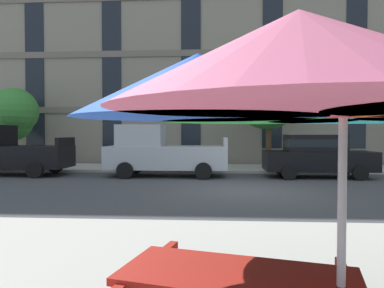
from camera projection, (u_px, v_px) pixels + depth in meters
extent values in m
plane|color=#424244|center=(243.00, 191.00, 11.51)|extent=(120.00, 120.00, 0.00)
cube|color=#B2ADA3|center=(233.00, 168.00, 18.29)|extent=(56.00, 3.60, 0.12)
cube|color=gray|center=(228.00, 27.00, 26.19)|extent=(45.74, 12.00, 19.20)
cube|color=#6B6056|center=(231.00, 109.00, 20.35)|extent=(44.82, 0.08, 0.36)
cube|color=#6B6056|center=(231.00, 52.00, 20.26)|extent=(44.82, 0.08, 0.36)
cube|color=black|center=(11.00, 157.00, 15.81)|extent=(5.10, 1.90, 0.96)
cube|color=black|center=(65.00, 142.00, 15.63)|extent=(0.16, 1.75, 0.36)
cylinder|color=black|center=(55.00, 166.00, 16.67)|extent=(0.68, 0.22, 0.68)
cylinder|color=black|center=(35.00, 170.00, 14.77)|extent=(0.68, 0.22, 0.68)
cube|color=#A8AAB2|center=(167.00, 157.00, 15.36)|extent=(5.10, 1.90, 0.96)
cube|color=#A8AAB2|center=(141.00, 135.00, 15.41)|extent=(1.90, 1.75, 0.90)
cube|color=#A8AAB2|center=(225.00, 142.00, 15.19)|extent=(0.16, 1.75, 0.36)
cylinder|color=black|center=(205.00, 167.00, 16.22)|extent=(0.68, 0.22, 0.68)
cylinder|color=black|center=(203.00, 171.00, 14.33)|extent=(0.68, 0.22, 0.68)
cylinder|color=black|center=(135.00, 166.00, 16.43)|extent=(0.68, 0.22, 0.68)
cylinder|color=black|center=(125.00, 170.00, 14.53)|extent=(0.68, 0.22, 0.68)
cube|color=black|center=(318.00, 161.00, 14.96)|extent=(4.40, 1.76, 0.80)
cube|color=black|center=(314.00, 143.00, 14.95)|extent=(2.30, 1.55, 0.68)
cube|color=black|center=(314.00, 143.00, 14.95)|extent=(2.32, 1.57, 0.32)
cylinder|color=black|center=(344.00, 168.00, 15.77)|extent=(0.60, 0.22, 0.60)
cylinder|color=black|center=(360.00, 173.00, 14.01)|extent=(0.60, 0.22, 0.60)
cylinder|color=black|center=(281.00, 168.00, 15.94)|extent=(0.60, 0.22, 0.60)
cylinder|color=black|center=(289.00, 172.00, 14.18)|extent=(0.60, 0.22, 0.60)
cylinder|color=brown|center=(13.00, 150.00, 19.11)|extent=(0.30, 0.30, 1.96)
sphere|color=#387F33|center=(15.00, 118.00, 19.11)|extent=(1.60, 1.60, 1.60)
sphere|color=#387F33|center=(15.00, 111.00, 18.73)|extent=(2.41, 2.41, 2.41)
sphere|color=#387F33|center=(11.00, 120.00, 18.83)|extent=(2.21, 2.21, 2.21)
sphere|color=#387F33|center=(9.00, 114.00, 19.25)|extent=(2.24, 2.24, 2.24)
cylinder|color=#4C3823|center=(269.00, 144.00, 17.92)|extent=(0.28, 0.28, 2.60)
sphere|color=#2D702D|center=(267.00, 96.00, 17.71)|extent=(3.29, 3.29, 3.29)
sphere|color=#2D702D|center=(263.00, 87.00, 18.14)|extent=(1.94, 1.94, 1.94)
sphere|color=#2D702D|center=(262.00, 102.00, 17.96)|extent=(2.28, 2.28, 2.28)
cylinder|color=silver|center=(342.00, 225.00, 2.50)|extent=(0.06, 0.06, 2.40)
cone|color=#199EB2|center=(366.00, 97.00, 3.30)|extent=(1.76, 1.76, 0.45)
cone|color=green|center=(256.00, 97.00, 3.37)|extent=(1.76, 1.76, 0.45)
cone|color=blue|center=(198.00, 86.00, 2.53)|extent=(1.76, 1.76, 0.45)
cone|color=#E5668C|center=(299.00, 59.00, 1.64)|extent=(1.76, 1.76, 0.45)
cone|color=red|center=(344.00, 78.00, 2.47)|extent=(1.68, 1.68, 0.53)
cube|color=red|center=(238.00, 276.00, 2.75)|extent=(1.94, 1.21, 0.06)
cube|color=red|center=(250.00, 283.00, 3.35)|extent=(1.81, 0.71, 0.05)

